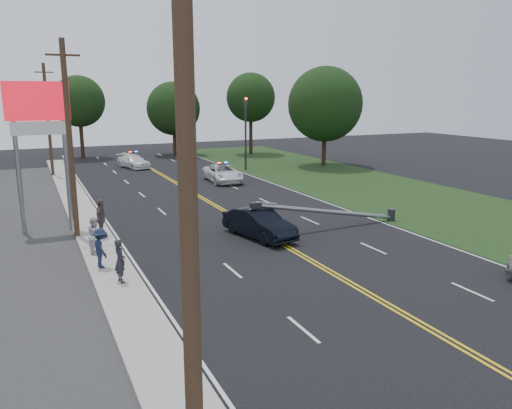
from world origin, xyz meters
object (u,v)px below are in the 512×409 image
pylon_sign (39,121)px  bystander_a (120,261)px  traffic_signal (246,127)px  bystander_d (101,218)px  emergency_b (134,161)px  fallen_streetlight (336,212)px  bystander_c (101,248)px  utility_pole_near (190,255)px  utility_pole_mid (70,140)px  crashed_sedan (259,223)px  emergency_a (223,173)px  utility_pole_far (48,120)px  bystander_b (95,235)px

pylon_sign → bystander_a: size_ratio=4.59×
traffic_signal → bystander_d: bearing=-130.9°
emergency_b → bystander_a: bystander_a is taller
pylon_sign → fallen_streetlight: pylon_sign is taller
pylon_sign → bystander_c: 9.28m
traffic_signal → utility_pole_near: utility_pole_near is taller
traffic_signal → utility_pole_mid: 25.12m
pylon_sign → bystander_a: bearing=-77.1°
bystander_a → bystander_d: size_ratio=0.87×
utility_pole_near → bystander_c: utility_pole_near is taller
emergency_b → bystander_a: size_ratio=2.61×
crashed_sedan → emergency_a: (4.36, 16.62, -0.04)m
bystander_d → utility_pole_mid: bearing=75.5°
utility_pole_far → emergency_a: (13.03, -9.32, -4.36)m
emergency_b → fallen_streetlight: bearing=-94.8°
bystander_a → bystander_d: 6.74m
emergency_a → emergency_b: emergency_a is taller
utility_pole_far → utility_pole_near: bearing=-90.0°
traffic_signal → emergency_a: bearing=-130.1°
crashed_sedan → bystander_b: size_ratio=2.68×
utility_pole_mid → bystander_d: size_ratio=4.97×
emergency_b → bystander_b: bystander_b is taller
pylon_sign → emergency_a: pylon_sign is taller
utility_pole_mid → bystander_c: (0.46, -5.61, -4.10)m
utility_pole_near → emergency_b: 44.97m
utility_pole_mid → bystander_a: bearing=-83.2°
traffic_signal → bystander_d: 25.19m
utility_pole_near → emergency_b: (7.75, 44.07, -4.42)m
emergency_a → bystander_b: size_ratio=3.03×
crashed_sedan → emergency_b: 28.03m
bystander_b → pylon_sign: bearing=34.7°
utility_pole_far → emergency_b: size_ratio=2.20×
fallen_streetlight → bystander_d: bystander_d is taller
utility_pole_near → bystander_b: 17.07m
fallen_streetlight → emergency_a: bearing=91.2°
fallen_streetlight → bystander_b: fallen_streetlight is taller
bystander_a → bystander_c: size_ratio=1.01×
utility_pole_near → emergency_a: 35.45m
emergency_a → bystander_b: 20.40m
fallen_streetlight → crashed_sedan: size_ratio=2.03×
pylon_sign → utility_pole_far: bearing=86.3°
fallen_streetlight → crashed_sedan: bearing=179.3°
fallen_streetlight → utility_pole_far: bearing=117.2°
fallen_streetlight → emergency_a: fallen_streetlight is taller
pylon_sign → bystander_c: pylon_sign is taller
crashed_sedan → bystander_c: (-8.20, -1.67, 0.22)m
emergency_b → bystander_c: 30.57m
emergency_a → bystander_c: size_ratio=3.02×
pylon_sign → emergency_b: 24.45m
pylon_sign → crashed_sedan: size_ratio=1.74×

